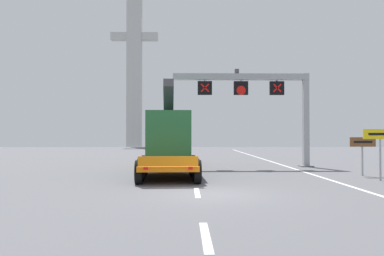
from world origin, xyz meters
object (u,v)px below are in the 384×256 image
exit_sign_yellow (381,141)px  tourist_info_sign_brown (363,147)px  heavy_haul_truck_orange (169,139)px  overhead_lane_gantry (260,93)px  bridge_pylon_distant (134,56)px

exit_sign_yellow → tourist_info_sign_brown: size_ratio=1.20×
exit_sign_yellow → tourist_info_sign_brown: 2.29m
heavy_haul_truck_orange → exit_sign_yellow: size_ratio=5.55×
tourist_info_sign_brown → overhead_lane_gantry: bearing=126.2°
bridge_pylon_distant → overhead_lane_gantry: bearing=-71.8°
exit_sign_yellow → tourist_info_sign_brown: (0.16, 2.25, -0.35)m
overhead_lane_gantry → exit_sign_yellow: size_ratio=3.89×
overhead_lane_gantry → heavy_haul_truck_orange: size_ratio=0.70×
heavy_haul_truck_orange → overhead_lane_gantry: bearing=17.6°
heavy_haul_truck_orange → exit_sign_yellow: bearing=-30.4°
exit_sign_yellow → bridge_pylon_distant: bridge_pylon_distant is taller
heavy_haul_truck_orange → exit_sign_yellow: 12.46m
overhead_lane_gantry → exit_sign_yellow: overhead_lane_gantry is taller
overhead_lane_gantry → tourist_info_sign_brown: (4.47, -6.09, -3.65)m
heavy_haul_truck_orange → tourist_info_sign_brown: (10.90, -4.05, -0.37)m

